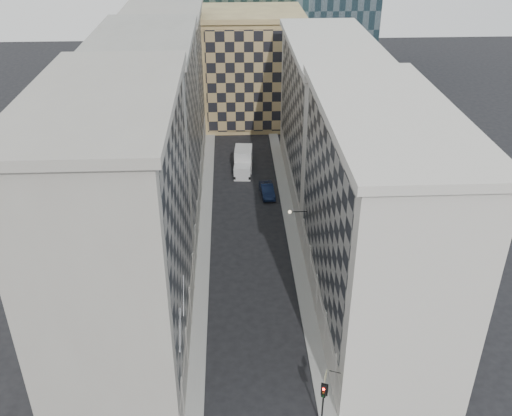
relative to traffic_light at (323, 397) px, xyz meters
name	(u,v)px	position (x,y,z in m)	size (l,w,h in m)	color
sidewalk_west	(205,233)	(-9.80, 28.42, -3.12)	(1.50, 100.00, 0.15)	gray
sidewalk_east	(292,231)	(0.70, 28.42, -3.12)	(1.50, 100.00, 0.15)	gray
bldg_left_a	(120,236)	(-15.43, 9.42, 8.63)	(10.80, 22.80, 23.70)	gray
bldg_left_b	(152,137)	(-15.43, 31.42, 8.13)	(10.80, 22.80, 22.70)	gray
bldg_left_c	(169,83)	(-15.43, 53.42, 7.63)	(10.80, 22.80, 21.70)	gray
bldg_right_a	(376,220)	(6.33, 13.42, 7.13)	(10.80, 26.80, 20.70)	beige
bldg_right_b	(328,118)	(6.34, 40.42, 6.65)	(10.80, 28.80, 19.70)	beige
tan_block	(252,68)	(-2.55, 66.32, 6.24)	(16.80, 14.80, 18.80)	#9D7E53
flagpoles_left	(182,312)	(-10.45, 4.42, 4.81)	(0.10, 6.33, 2.33)	gray
bracket_lamp	(291,212)	(-0.17, 22.42, 3.01)	(1.98, 0.36, 0.36)	black
traffic_light	(323,397)	(0.00, 0.00, 0.00)	(0.53, 0.52, 4.25)	black
box_truck	(243,162)	(-4.70, 45.43, -1.76)	(2.91, 6.18, 3.30)	silver
dark_car	(267,190)	(-1.72, 37.83, -2.42)	(1.64, 4.70, 1.55)	#101C3B
shop_sign	(326,376)	(0.40, 1.42, 0.64)	(1.28, 0.73, 0.84)	black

